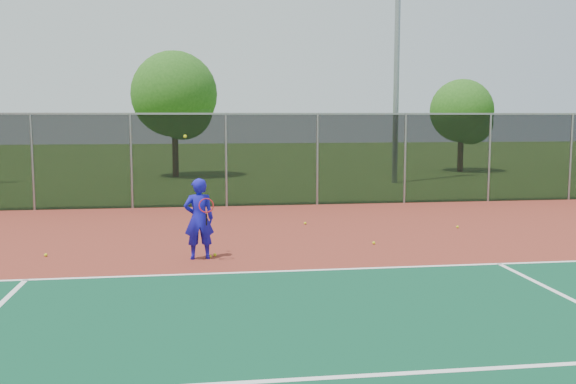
% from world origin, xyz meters
% --- Properties ---
extents(ground, '(120.00, 120.00, 0.00)m').
position_xyz_m(ground, '(0.00, 0.00, 0.00)').
color(ground, '#355A19').
rests_on(ground, ground).
extents(court_apron, '(30.00, 20.00, 0.02)m').
position_xyz_m(court_apron, '(0.00, 2.00, 0.01)').
color(court_apron, maroon).
rests_on(court_apron, ground).
extents(fence_back, '(30.00, 0.06, 3.03)m').
position_xyz_m(fence_back, '(0.00, 12.00, 1.56)').
color(fence_back, black).
rests_on(fence_back, court_apron).
extents(tennis_player, '(0.64, 0.64, 2.56)m').
position_xyz_m(tennis_player, '(-3.90, 4.34, 0.86)').
color(tennis_player, '#1813B4').
rests_on(tennis_player, court_apron).
extents(practice_ball_0, '(0.07, 0.07, 0.07)m').
position_xyz_m(practice_ball_0, '(2.83, 7.04, 0.06)').
color(practice_ball_0, '#CECE18').
rests_on(practice_ball_0, court_apron).
extents(practice_ball_2, '(0.07, 0.07, 0.07)m').
position_xyz_m(practice_ball_2, '(0.07, 5.28, 0.06)').
color(practice_ball_2, '#CECE18').
rests_on(practice_ball_2, court_apron).
extents(practice_ball_3, '(0.07, 0.07, 0.07)m').
position_xyz_m(practice_ball_3, '(-3.69, 4.36, 0.06)').
color(practice_ball_3, '#CECE18').
rests_on(practice_ball_3, court_apron).
extents(practice_ball_4, '(0.07, 0.07, 0.07)m').
position_xyz_m(practice_ball_4, '(-3.58, 4.52, 0.06)').
color(practice_ball_4, '#CECE18').
rests_on(practice_ball_4, court_apron).
extents(practice_ball_7, '(0.07, 0.07, 0.07)m').
position_xyz_m(practice_ball_7, '(-1.04, 8.17, 0.06)').
color(practice_ball_7, '#CECE18').
rests_on(practice_ball_7, court_apron).
extents(practice_ball_8, '(0.07, 0.07, 0.07)m').
position_xyz_m(practice_ball_8, '(-7.10, 4.98, 0.06)').
color(practice_ball_8, '#CECE18').
rests_on(practice_ball_8, court_apron).
extents(floodlight_n, '(0.90, 0.40, 13.42)m').
position_xyz_m(floodlight_n, '(4.70, 18.53, 7.50)').
color(floodlight_n, gray).
rests_on(floodlight_n, ground).
extents(tree_back_left, '(4.12, 4.12, 6.05)m').
position_xyz_m(tree_back_left, '(-4.89, 22.66, 3.79)').
color(tree_back_left, '#362013').
rests_on(tree_back_left, ground).
extents(tree_back_mid, '(3.32, 3.32, 4.87)m').
position_xyz_m(tree_back_mid, '(9.98, 23.51, 3.05)').
color(tree_back_mid, '#362013').
rests_on(tree_back_mid, ground).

